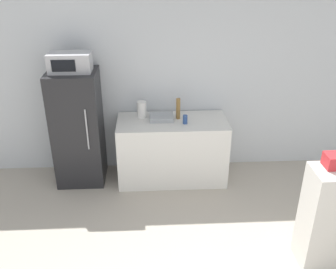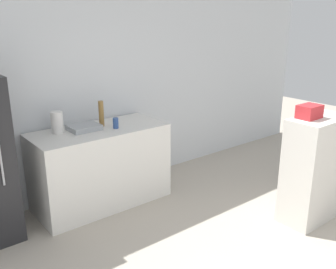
{
  "view_description": "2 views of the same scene",
  "coord_description": "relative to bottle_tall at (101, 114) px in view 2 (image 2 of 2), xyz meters",
  "views": [
    {
      "loc": [
        -0.32,
        -1.76,
        3.02
      ],
      "look_at": [
        -0.13,
        1.9,
        1.21
      ],
      "focal_mm": 40.0,
      "sensor_mm": 36.0,
      "label": 1
    },
    {
      "loc": [
        -1.91,
        -0.71,
        2.11
      ],
      "look_at": [
        0.25,
        2.01,
        1.02
      ],
      "focal_mm": 40.0,
      "sensor_mm": 36.0,
      "label": 2
    }
  ],
  "objects": [
    {
      "name": "paper_towel_roll",
      "position": [
        -0.5,
        0.06,
        -0.03
      ],
      "size": [
        0.13,
        0.13,
        0.24
      ],
      "primitive_type": "cylinder",
      "color": "white",
      "rests_on": "counter"
    },
    {
      "name": "basket",
      "position": [
        1.4,
        -1.75,
        0.15
      ],
      "size": [
        0.24,
        0.17,
        0.14
      ],
      "primitive_type": "cube",
      "color": "red",
      "rests_on": "shelf_cabinet"
    },
    {
      "name": "shelf_cabinet",
      "position": [
        1.52,
        -1.81,
        -0.49
      ],
      "size": [
        0.73,
        0.38,
        1.14
      ],
      "primitive_type": "cube",
      "color": "silver",
      "rests_on": "ground_plane"
    },
    {
      "name": "bottle_short",
      "position": [
        0.08,
        -0.17,
        -0.09
      ],
      "size": [
        0.06,
        0.06,
        0.12
      ],
      "primitive_type": "cylinder",
      "color": "#2D4C8C",
      "rests_on": "counter"
    },
    {
      "name": "sink_basin",
      "position": [
        -0.23,
        -0.02,
        -0.12
      ],
      "size": [
        0.33,
        0.27,
        0.06
      ],
      "primitive_type": "cube",
      "color": "#9EA3A8",
      "rests_on": "counter"
    },
    {
      "name": "wall_back",
      "position": [
        -0.07,
        0.32,
        0.24
      ],
      "size": [
        8.0,
        0.06,
        2.6
      ],
      "primitive_type": "cube",
      "color": "silver",
      "rests_on": "ground_plane"
    },
    {
      "name": "bottle_tall",
      "position": [
        0.0,
        0.0,
        0.0
      ],
      "size": [
        0.06,
        0.06,
        0.29
      ],
      "primitive_type": "cylinder",
      "color": "olive",
      "rests_on": "counter"
    },
    {
      "name": "counter",
      "position": [
        -0.09,
        -0.08,
        -0.6
      ],
      "size": [
        1.52,
        0.7,
        0.91
      ],
      "primitive_type": "cube",
      "color": "silver",
      "rests_on": "ground_plane"
    }
  ]
}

